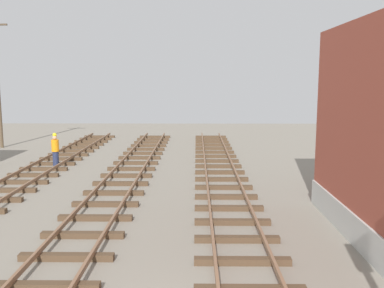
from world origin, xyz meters
The scene contains 1 object.
track_worker_foreground centered at (-7.67, 16.27, 0.93)m, with size 0.40×0.40×1.87m.
Camera 1 is at (0.04, -6.53, 4.68)m, focal length 39.68 mm.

